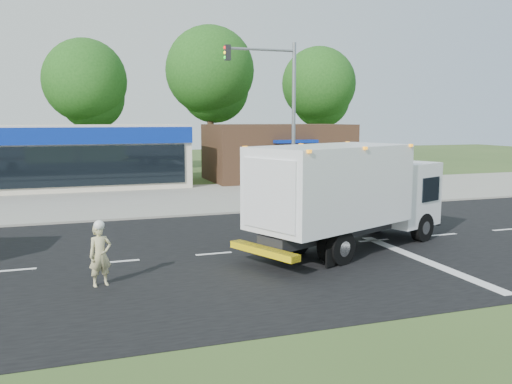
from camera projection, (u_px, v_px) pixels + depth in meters
ground at (298, 247)px, 18.69m from camera, size 120.00×120.00×0.00m
road_asphalt at (298, 247)px, 18.69m from camera, size 60.00×14.00×0.02m
sidewalk at (231, 209)px, 26.37m from camera, size 60.00×2.40×0.12m
parking_apron at (204, 194)px, 31.81m from camera, size 60.00×9.00×0.02m
lane_markings at (352, 253)px, 17.86m from camera, size 55.20×7.00×0.01m
ems_box_truck at (348, 190)px, 18.04m from camera, size 8.38×5.43×3.57m
emergency_worker at (100, 254)px, 14.24m from camera, size 0.69×0.55×1.78m
retail_strip_mall at (42, 157)px, 34.21m from camera, size 18.00×6.20×4.00m
brown_storefront at (278, 152)px, 39.40m from camera, size 10.00×6.70×4.00m
traffic_signal_pole at (281, 108)px, 25.91m from camera, size 3.51×0.25×8.00m
background_trees at (151, 82)px, 43.83m from camera, size 36.77×7.39×12.10m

